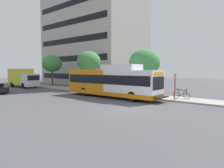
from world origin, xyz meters
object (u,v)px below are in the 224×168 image
Objects in this scene: street_tree_mid_block at (89,61)px; box_truck_background at (23,77)px; bus_stop_sign_pole at (175,85)px; transit_bus at (112,82)px; street_tree_near_stop at (144,62)px; street_tree_far_block at (52,64)px; bicycle_parked at (181,95)px.

box_truck_background is at bearing 109.70° from street_tree_mid_block.
box_truck_background is (-2.13, 26.55, 0.09)m from bus_stop_sign_pole.
street_tree_mid_block is (4.06, 7.88, 2.68)m from transit_bus.
street_tree_near_stop is 0.94× the size of street_tree_mid_block.
transit_bus is at bearing -103.12° from street_tree_far_block.
box_truck_background reaches higher than bicycle_parked.
bicycle_parked is 0.30× the size of street_tree_mid_block.
street_tree_near_stop is 9.81m from street_tree_mid_block.
transit_bus is 1.75× the size of box_truck_background.
street_tree_far_block is (2.26, 24.18, 2.55)m from bus_stop_sign_pole.
street_tree_near_stop reaches higher than bicycle_parked.
bus_stop_sign_pole is at bearing -113.79° from street_tree_near_stop.
bicycle_parked is at bearing -94.46° from street_tree_mid_block.
bus_stop_sign_pole is 0.37× the size of box_truck_background.
transit_bus reaches higher than box_truck_background.
box_truck_background is (-3.19, 26.82, 1.18)m from bicycle_parked.
box_truck_background is (-0.28, 20.00, 0.04)m from transit_bus.
transit_bus is at bearing 153.76° from street_tree_near_stop.
transit_bus is 18.28m from street_tree_far_block.
street_tree_far_block is (1.19, 24.45, 3.64)m from bicycle_parked.
bus_stop_sign_pole is at bearing -98.71° from street_tree_mid_block.
bicycle_parked is at bearing -14.10° from bus_stop_sign_pole.
bicycle_parked is 0.25× the size of box_truck_background.
bus_stop_sign_pole is at bearing -85.41° from box_truck_background.
transit_bus is 4.89m from street_tree_near_stop.
transit_bus is at bearing 105.75° from bus_stop_sign_pole.
street_tree_far_block reaches higher than box_truck_background.
bus_stop_sign_pole is at bearing 165.90° from bicycle_parked.
box_truck_background is (-4.34, 12.12, -2.64)m from street_tree_mid_block.
street_tree_mid_block is (1.15, 14.70, 3.82)m from bicycle_parked.
bicycle_parked is 27.04m from box_truck_background.
street_tree_far_block reaches higher than bicycle_parked.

